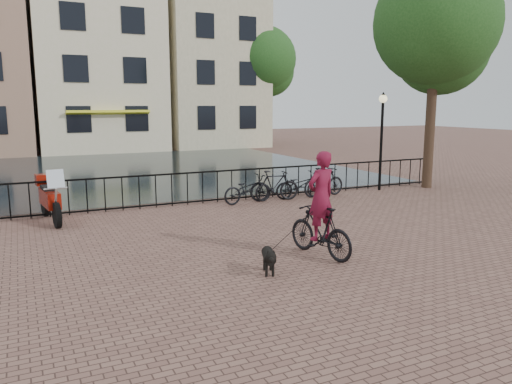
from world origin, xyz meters
name	(u,v)px	position (x,y,z in m)	size (l,w,h in m)	color
ground	(331,289)	(0.00, 0.00, 0.00)	(100.00, 100.00, 0.00)	brown
canal_water	(128,170)	(0.00, 17.30, 0.00)	(20.00, 20.00, 0.00)	black
railing	(187,189)	(0.00, 8.00, 0.50)	(20.00, 0.05, 1.02)	black
canal_house_mid	(95,63)	(0.50, 30.00, 5.90)	(8.00, 9.50, 11.80)	beige
canal_house_right	(205,57)	(8.50, 30.00, 6.65)	(7.00, 9.00, 13.30)	#B8B089
tree_near_right	(436,23)	(9.20, 7.30, 5.97)	(4.48, 4.48, 8.24)	black
tree_far_right	(264,59)	(12.00, 27.00, 6.35)	(4.76, 4.76, 8.76)	black
lamp_post	(382,125)	(7.20, 7.60, 2.38)	(0.30, 0.30, 3.45)	black
cyclist	(321,210)	(0.83, 1.66, 0.97)	(0.89, 1.93, 2.55)	black
dog	(269,259)	(-0.61, 1.16, 0.27)	(0.52, 0.84, 0.54)	black
motorcycle	(49,193)	(-4.01, 7.37, 0.77)	(0.78, 2.20, 1.54)	maroon
parked_bike_0	(248,189)	(1.80, 7.40, 0.45)	(0.60, 1.72, 0.90)	black
parked_bike_1	(274,186)	(2.75, 7.40, 0.50)	(0.47, 1.66, 1.00)	black
parked_bike_2	(300,185)	(3.70, 7.40, 0.45)	(0.60, 1.72, 0.90)	black
parked_bike_3	(324,182)	(4.65, 7.40, 0.50)	(0.47, 1.66, 1.00)	black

